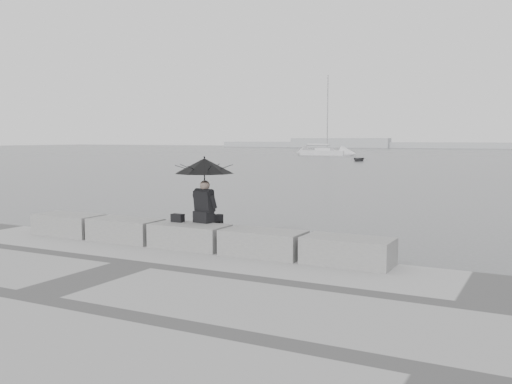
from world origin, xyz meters
The scene contains 11 objects.
ground centered at (0.00, 0.00, 0.00)m, with size 360.00×360.00×0.00m, color #3F4143.
stone_block_far_left centered at (-3.40, -0.45, 0.75)m, with size 1.60×0.80×0.50m, color slate.
stone_block_left centered at (-1.70, -0.45, 0.75)m, with size 1.60×0.80×0.50m, color slate.
stone_block_centre centered at (0.00, -0.45, 0.75)m, with size 1.60×0.80×0.50m, color slate.
stone_block_right centered at (1.70, -0.45, 0.75)m, with size 1.60×0.80×0.50m, color slate.
stone_block_far_right centered at (3.40, -0.45, 0.75)m, with size 1.60×0.80×0.50m, color slate.
seated_person centered at (0.12, -0.07, 2.02)m, with size 1.26×1.26×1.39m.
bag centered at (-0.41, -0.30, 1.09)m, with size 0.27×0.15×0.17m, color black.
distant_landmass centered at (-8.14, 154.51, 0.90)m, with size 180.00×8.00×2.80m.
sailboat_left centered at (-26.35, 76.98, 0.52)m, with size 7.90×3.15×12.90m.
dinghy centered at (-14.40, 57.10, 0.26)m, with size 3.06×1.30×0.52m, color slate.
Camera 1 is at (6.58, -10.11, 2.76)m, focal length 40.00 mm.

